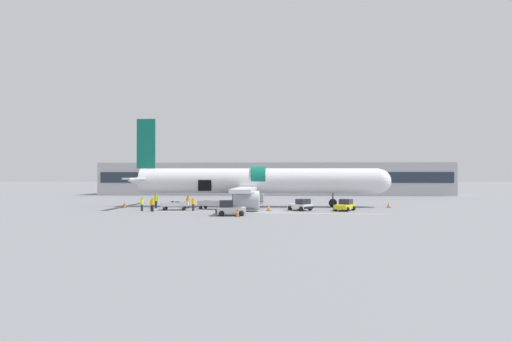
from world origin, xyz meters
The scene contains 19 objects.
ground_plane centered at (0.00, 0.00, 0.00)m, with size 500.00×500.00×0.00m, color slate.
apron_marking_line centered at (-1.78, -1.77, 0.00)m, with size 27.55×3.00×0.01m.
terminal_strip centered at (0.00, 45.65, 3.35)m, with size 72.52×10.76×6.69m.
airplane centered at (-2.12, 7.67, 3.23)m, with size 34.27×28.83×11.50m.
baggage_tug_lead centered at (8.55, 1.46, 0.58)m, with size 2.75×3.33×1.32m.
baggage_tug_mid centered at (-3.99, -5.51, 0.66)m, with size 3.20×2.19×1.55m.
baggage_tug_rear centered at (3.53, 1.63, 0.59)m, with size 3.02×2.96×1.35m.
baggage_cart_loading centered at (-11.13, 1.67, 0.49)m, with size 4.15×2.39×1.03m.
baggage_cart_queued centered at (-7.00, 3.11, 0.49)m, with size 4.16×2.36×1.00m.
ground_crew_loader_a centered at (-10.22, 4.39, 0.82)m, with size 0.50×0.50×1.56m.
ground_crew_loader_b centered at (-13.23, -0.79, 0.82)m, with size 0.54×0.41×1.56m.
ground_crew_driver centered at (-14.64, -0.07, 0.81)m, with size 0.39×0.53×1.53m.
ground_crew_supervisor centered at (-14.26, 4.50, 0.96)m, with size 0.64×0.50×1.82m.
ground_crew_helper centered at (-8.81, 0.31, 0.86)m, with size 0.39×0.56×1.63m.
suitcase_on_tarmac_upright centered at (-13.55, 0.19, 0.30)m, with size 0.40×0.24×0.71m.
safety_cone_nose centered at (14.89, 7.26, 0.33)m, with size 0.49×0.49×0.70m.
safety_cone_engine_left centered at (-3.11, -6.59, 0.37)m, with size 0.51×0.51×0.79m.
safety_cone_wingtip centered at (-0.18, 0.91, 0.35)m, with size 0.57×0.57×0.75m.
safety_cone_tail centered at (-18.61, 5.43, 0.32)m, with size 0.64×0.64×0.69m.
Camera 1 is at (0.96, -51.39, 4.04)m, focal length 32.00 mm.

